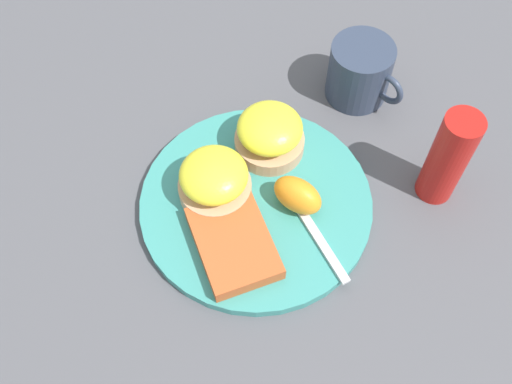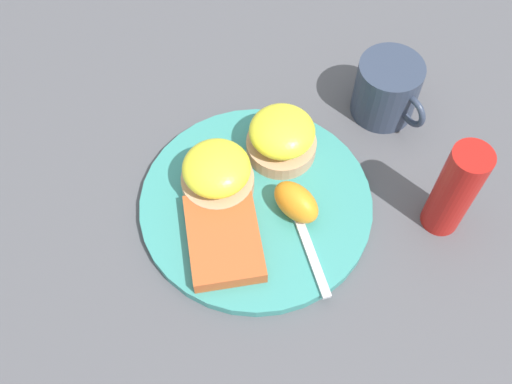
{
  "view_description": "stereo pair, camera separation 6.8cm",
  "coord_description": "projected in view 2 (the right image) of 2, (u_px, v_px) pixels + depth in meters",
  "views": [
    {
      "loc": [
        0.25,
        -0.25,
        0.62
      ],
      "look_at": [
        0.0,
        0.0,
        0.03
      ],
      "focal_mm": 42.0,
      "sensor_mm": 36.0,
      "label": 1
    },
    {
      "loc": [
        0.29,
        -0.2,
        0.62
      ],
      "look_at": [
        0.0,
        0.0,
        0.03
      ],
      "focal_mm": 42.0,
      "sensor_mm": 36.0,
      "label": 2
    }
  ],
  "objects": [
    {
      "name": "sandwich_benedict_left",
      "position": [
        282.0,
        137.0,
        0.71
      ],
      "size": [
        0.09,
        0.09,
        0.06
      ],
      "color": "tan",
      "rests_on": "plate"
    },
    {
      "name": "sandwich_benedict_right",
      "position": [
        217.0,
        174.0,
        0.69
      ],
      "size": [
        0.09,
        0.09,
        0.06
      ],
      "color": "tan",
      "rests_on": "plate"
    },
    {
      "name": "ground_plane",
      "position": [
        256.0,
        207.0,
        0.71
      ],
      "size": [
        1.1,
        1.1,
        0.0
      ],
      "primitive_type": "plane",
      "color": "#4C4C51"
    },
    {
      "name": "orange_wedge",
      "position": [
        296.0,
        202.0,
        0.68
      ],
      "size": [
        0.07,
        0.05,
        0.04
      ],
      "primitive_type": "ellipsoid",
      "rotation": [
        0.0,
        0.0,
        0.19
      ],
      "color": "orange",
      "rests_on": "plate"
    },
    {
      "name": "hashbrown_patty",
      "position": [
        224.0,
        238.0,
        0.67
      ],
      "size": [
        0.13,
        0.12,
        0.02
      ],
      "primitive_type": "cube",
      "rotation": [
        0.0,
        0.0,
        -0.42
      ],
      "color": "#B85227",
      "rests_on": "plate"
    },
    {
      "name": "plate",
      "position": [
        256.0,
        204.0,
        0.71
      ],
      "size": [
        0.27,
        0.27,
        0.01
      ],
      "primitive_type": "cylinder",
      "color": "teal",
      "rests_on": "ground_plane"
    },
    {
      "name": "cup",
      "position": [
        387.0,
        90.0,
        0.76
      ],
      "size": [
        0.11,
        0.08,
        0.08
      ],
      "color": "#2D384C",
      "rests_on": "ground_plane"
    },
    {
      "name": "condiment_bottle",
      "position": [
        455.0,
        190.0,
        0.65
      ],
      "size": [
        0.04,
        0.04,
        0.13
      ],
      "primitive_type": "cylinder",
      "color": "#B21914",
      "rests_on": "ground_plane"
    },
    {
      "name": "fork",
      "position": [
        293.0,
        204.0,
        0.7
      ],
      "size": [
        0.2,
        0.08,
        0.0
      ],
      "color": "silver",
      "rests_on": "plate"
    }
  ]
}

